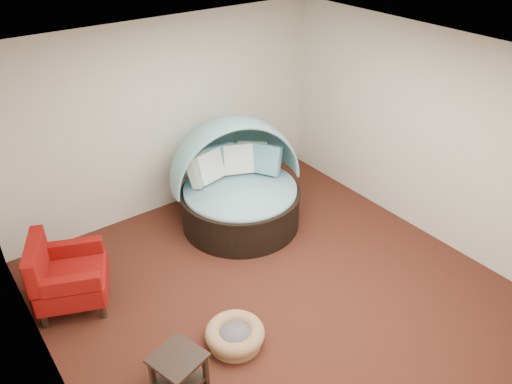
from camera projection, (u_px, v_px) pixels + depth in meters
floor at (273, 290)px, 6.10m from camera, size 5.00×5.00×0.00m
wall_back at (166, 119)px, 7.08m from camera, size 5.00×0.00×5.00m
wall_front at (487, 336)px, 3.66m from camera, size 5.00×0.00×5.00m
wall_left at (38, 287)px, 4.10m from camera, size 0.00×5.00×5.00m
wall_right at (422, 134)px, 6.64m from camera, size 0.00×5.00×5.00m
ceiling at (278, 65)px, 4.64m from camera, size 5.00×5.00×0.00m
canopy_daybed at (237, 177)px, 7.02m from camera, size 2.12×2.08×1.56m
pet_basket at (235, 335)px, 5.34m from camera, size 0.72×0.72×0.22m
red_armchair at (65, 276)px, 5.69m from camera, size 1.03×1.03×0.92m
side_table at (179, 368)px, 4.78m from camera, size 0.56×0.56×0.43m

